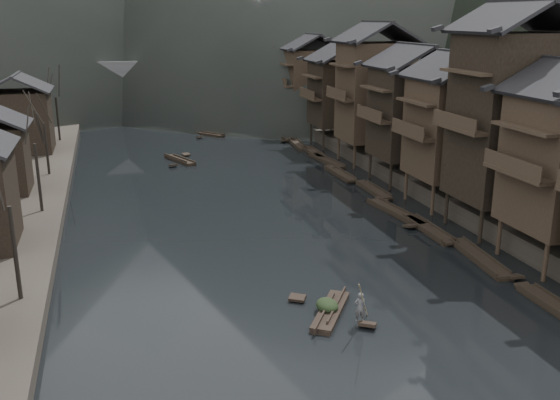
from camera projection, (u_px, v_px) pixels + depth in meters
name	position (u px, v px, depth m)	size (l,w,h in m)	color
water	(308.00, 285.00, 38.05)	(300.00, 300.00, 0.00)	black
right_bank	(464.00, 131.00, 83.75)	(40.00, 200.00, 1.80)	#2D2823
stilt_houses	(425.00, 94.00, 57.29)	(9.00, 67.60, 17.08)	black
bare_trees	(31.00, 134.00, 49.82)	(3.86, 61.87, 7.72)	black
moored_sampans	(335.00, 168.00, 66.43)	(2.93, 75.39, 0.47)	black
midriver_boats	(188.00, 131.00, 87.91)	(10.11, 39.52, 0.45)	black
stone_bridge	(174.00, 83.00, 103.14)	(40.00, 6.00, 9.00)	#4C4C4F
hero_sampan	(331.00, 311.00, 34.27)	(3.72, 5.07, 0.44)	black
cargo_heap	(327.00, 299.00, 34.26)	(1.20, 1.57, 0.72)	black
boatman	(360.00, 303.00, 32.75)	(0.61, 0.40, 1.67)	#515254
bamboo_pole	(365.00, 259.00, 32.11)	(0.06, 0.06, 4.22)	#8C7A51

